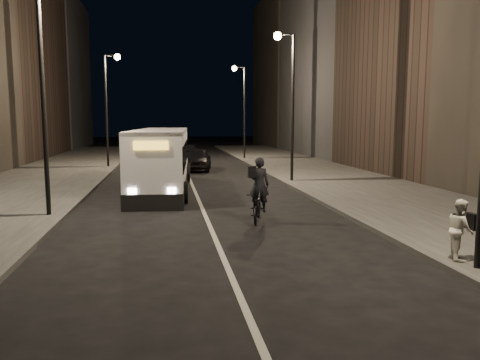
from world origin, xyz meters
name	(u,v)px	position (x,y,z in m)	size (l,w,h in m)	color
ground	(216,240)	(0.00, 0.00, 0.00)	(180.00, 180.00, 0.00)	black
sidewalk_right	(329,177)	(8.50, 14.00, 0.08)	(7.00, 70.00, 0.16)	#333230
sidewalk_left	(38,182)	(-8.50, 14.00, 0.08)	(7.00, 70.00, 0.16)	#333230
building_row_right	(360,42)	(16.00, 27.50, 10.50)	(8.00, 61.00, 21.00)	black
streetlight_right_mid	(288,87)	(5.33, 12.00, 5.36)	(1.20, 0.44, 8.12)	black
streetlight_right_far	(241,99)	(5.33, 28.00, 5.36)	(1.20, 0.44, 8.12)	black
streetlight_left_near	(49,67)	(-5.33, 4.00, 5.36)	(1.20, 0.44, 8.12)	black
streetlight_left_far	(110,95)	(-5.33, 22.00, 5.36)	(1.20, 0.44, 8.12)	black
city_bus	(162,157)	(-1.60, 10.48, 1.67)	(3.24, 11.52, 3.07)	white
cyclist_on_bicycle	(258,200)	(1.74, 2.33, 0.76)	(1.21, 2.09, 2.28)	black
pedestrian_woman	(460,229)	(5.60, -3.31, 0.90)	(0.72, 0.56, 1.48)	white
car_near	(197,159)	(0.80, 19.77, 0.79)	(1.86, 4.63, 1.58)	black
car_mid	(156,160)	(-2.13, 21.83, 0.62)	(1.31, 3.76, 1.24)	#38383B
car_far	(189,151)	(0.80, 31.37, 0.60)	(1.69, 4.17, 1.21)	black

